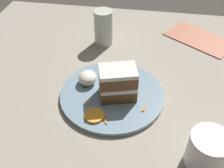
% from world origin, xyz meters
% --- Properties ---
extents(ground_plane, '(6.00, 6.00, 0.00)m').
position_xyz_m(ground_plane, '(0.00, 0.00, 0.00)').
color(ground_plane, '#38332D').
rests_on(ground_plane, ground).
extents(dining_table, '(1.01, 1.15, 0.03)m').
position_xyz_m(dining_table, '(0.00, 0.00, 0.02)').
color(dining_table, gray).
rests_on(dining_table, ground).
extents(plate, '(0.29, 0.29, 0.01)m').
position_xyz_m(plate, '(-0.06, 0.01, 0.04)').
color(plate, gray).
rests_on(plate, dining_table).
extents(cake_slice, '(0.09, 0.11, 0.09)m').
position_xyz_m(cake_slice, '(-0.06, -0.01, 0.09)').
color(cake_slice, brown).
rests_on(cake_slice, plate).
extents(cream_dollop, '(0.06, 0.05, 0.04)m').
position_xyz_m(cream_dollop, '(-0.02, 0.09, 0.06)').
color(cream_dollop, white).
rests_on(cream_dollop, plate).
extents(orange_garnish, '(0.05, 0.05, 0.01)m').
position_xyz_m(orange_garnish, '(-0.15, 0.04, 0.05)').
color(orange_garnish, orange).
rests_on(orange_garnish, plate).
extents(carrot_shreds_scatter, '(0.19, 0.19, 0.00)m').
position_xyz_m(carrot_shreds_scatter, '(-0.11, 0.01, 0.05)').
color(carrot_shreds_scatter, orange).
rests_on(carrot_shreds_scatter, plate).
extents(drinking_glass, '(0.07, 0.07, 0.13)m').
position_xyz_m(drinking_glass, '(0.22, 0.08, 0.09)').
color(drinking_glass, beige).
rests_on(drinking_glass, dining_table).
extents(coffee_mug, '(0.09, 0.09, 0.09)m').
position_xyz_m(coffee_mug, '(-0.24, -0.23, 0.08)').
color(coffee_mug, white).
rests_on(coffee_mug, dining_table).
extents(menu_card, '(0.25, 0.28, 0.00)m').
position_xyz_m(menu_card, '(0.30, -0.26, 0.03)').
color(menu_card, '#B2664C').
rests_on(menu_card, dining_table).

